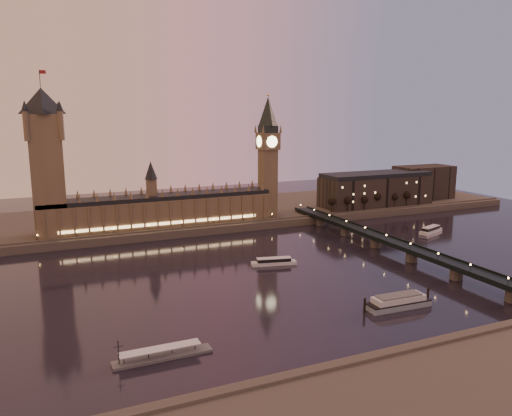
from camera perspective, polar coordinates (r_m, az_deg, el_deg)
The scene contains 17 objects.
ground at distance 307.18m, azimuth 1.73°, elevation -7.19°, with size 700.00×700.00×0.00m, color black.
far_embankment at distance 465.19m, azimuth -3.64°, elevation -0.54°, with size 560.00×130.00×6.00m, color #423D35.
palace_of_westminster at distance 400.77m, azimuth -10.95°, elevation 0.14°, with size 180.00×26.62×52.00m.
victoria_tower at distance 385.73m, azimuth -22.89°, elevation 5.67°, with size 31.68×31.68×118.00m.
big_ben at distance 425.50m, azimuth 1.37°, elevation 6.70°, with size 17.68×17.68×104.00m.
westminster_bridge at distance 353.14m, azimuth 15.33°, elevation -4.22°, with size 13.20×260.00×15.30m.
city_block at distance 513.46m, azimuth 15.28°, elevation 2.37°, with size 155.00×45.00×34.00m.
bare_tree_0 at distance 449.10m, azimuth 8.77°, elevation 0.67°, with size 6.76×6.76×13.74m.
bare_tree_1 at distance 458.21m, azimuth 10.54°, elevation 0.81°, with size 6.76×6.76×13.74m.
bare_tree_2 at distance 467.74m, azimuth 12.25°, elevation 0.95°, with size 6.76×6.76×13.74m.
bare_tree_3 at distance 477.68m, azimuth 13.88°, elevation 1.09°, with size 6.76×6.76×13.74m.
bare_tree_4 at distance 487.99m, azimuth 15.45°, elevation 1.22°, with size 6.76×6.76×13.74m.
bare_tree_5 at distance 498.65m, azimuth 16.95°, elevation 1.34°, with size 6.76×6.76×13.74m.
cruise_boat_a at distance 318.47m, azimuth 2.06°, elevation -6.14°, with size 29.37×12.37×4.59m.
cruise_boat_c at distance 424.51m, azimuth 19.35°, elevation -2.37°, with size 26.40×15.29×5.12m.
moored_barge at distance 261.27m, azimuth 15.96°, elevation -10.25°, with size 39.17×10.71×7.18m.
pontoon_pier at distance 208.48m, azimuth -10.65°, elevation -16.22°, with size 39.42×6.57×10.51m.
Camera 1 is at (-125.43, -263.52, 95.85)m, focal length 35.00 mm.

